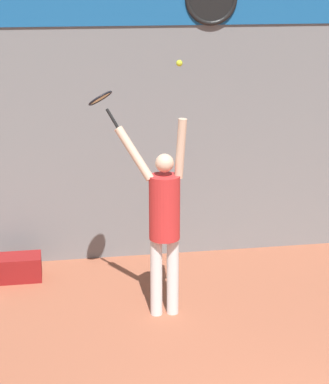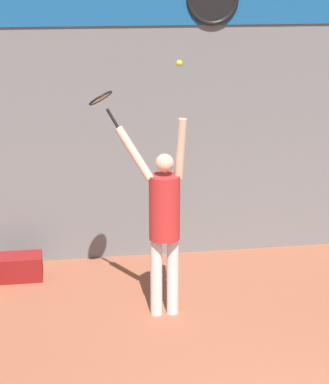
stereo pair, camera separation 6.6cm
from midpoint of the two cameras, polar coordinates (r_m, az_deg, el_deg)
back_wall at (r=8.83m, az=3.25°, el=10.39°), size 18.00×0.10×5.00m
tennis_player at (r=7.36m, az=0.21°, el=-2.11°), size 0.75×0.47×2.19m
tennis_racket at (r=7.31m, az=-4.90°, el=7.51°), size 0.37×0.37×0.40m
tennis_ball at (r=6.93m, az=1.50°, el=10.52°), size 0.06×0.06×0.06m
equipment_bag at (r=8.74m, az=-11.89°, el=-6.06°), size 0.64×0.34×0.30m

